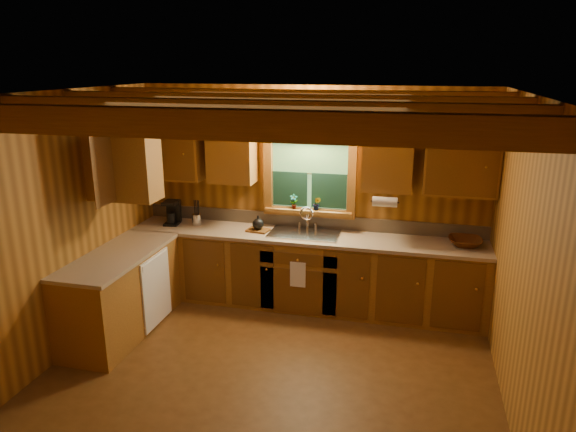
{
  "coord_description": "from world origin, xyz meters",
  "views": [
    {
      "loc": [
        1.22,
        -4.13,
        2.84
      ],
      "look_at": [
        0.0,
        0.8,
        1.35
      ],
      "focal_mm": 32.59,
      "sensor_mm": 36.0,
      "label": 1
    }
  ],
  "objects_px": {
    "sink": "(304,238)",
    "wicker_basket": "(465,242)",
    "coffee_maker": "(172,212)",
    "cutting_board": "(258,230)"
  },
  "relations": [
    {
      "from": "coffee_maker",
      "to": "cutting_board",
      "type": "xyz_separation_m",
      "value": [
        1.12,
        -0.03,
        -0.14
      ]
    },
    {
      "from": "sink",
      "to": "coffee_maker",
      "type": "xyz_separation_m",
      "value": [
        -1.69,
        0.01,
        0.19
      ]
    },
    {
      "from": "coffee_maker",
      "to": "cutting_board",
      "type": "bearing_deg",
      "value": -8.82
    },
    {
      "from": "coffee_maker",
      "to": "cutting_board",
      "type": "height_order",
      "value": "coffee_maker"
    },
    {
      "from": "sink",
      "to": "wicker_basket",
      "type": "height_order",
      "value": "sink"
    },
    {
      "from": "sink",
      "to": "wicker_basket",
      "type": "distance_m",
      "value": 1.81
    },
    {
      "from": "coffee_maker",
      "to": "wicker_basket",
      "type": "height_order",
      "value": "coffee_maker"
    },
    {
      "from": "cutting_board",
      "to": "sink",
      "type": "bearing_deg",
      "value": 11.31
    },
    {
      "from": "wicker_basket",
      "to": "coffee_maker",
      "type": "bearing_deg",
      "value": -179.71
    },
    {
      "from": "sink",
      "to": "wicker_basket",
      "type": "bearing_deg",
      "value": 0.75
    }
  ]
}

